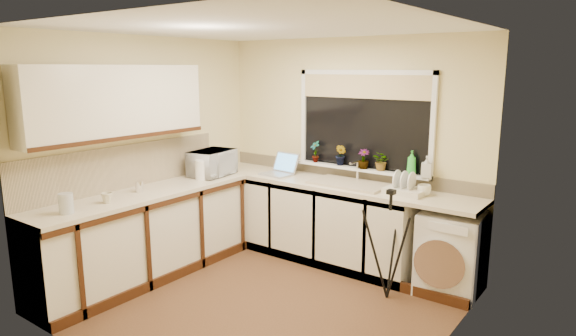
% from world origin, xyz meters
% --- Properties ---
extents(floor, '(3.20, 3.20, 0.00)m').
position_xyz_m(floor, '(0.00, 0.00, 0.00)').
color(floor, brown).
rests_on(floor, ground).
extents(ceiling, '(3.20, 3.20, 0.00)m').
position_xyz_m(ceiling, '(0.00, 0.00, 2.45)').
color(ceiling, white).
rests_on(ceiling, ground).
extents(wall_back, '(3.20, 0.00, 3.20)m').
position_xyz_m(wall_back, '(0.00, 1.50, 1.23)').
color(wall_back, beige).
rests_on(wall_back, ground).
extents(wall_front, '(3.20, 0.00, 3.20)m').
position_xyz_m(wall_front, '(0.00, -1.50, 1.23)').
color(wall_front, beige).
rests_on(wall_front, ground).
extents(wall_left, '(0.00, 3.00, 3.00)m').
position_xyz_m(wall_left, '(-1.60, 0.00, 1.23)').
color(wall_left, beige).
rests_on(wall_left, ground).
extents(wall_right, '(0.00, 3.00, 3.00)m').
position_xyz_m(wall_right, '(1.60, 0.00, 1.23)').
color(wall_right, beige).
rests_on(wall_right, ground).
extents(base_cabinet_back, '(2.55, 0.60, 0.86)m').
position_xyz_m(base_cabinet_back, '(-0.33, 1.20, 0.43)').
color(base_cabinet_back, silver).
rests_on(base_cabinet_back, floor).
extents(base_cabinet_left, '(0.54, 2.40, 0.86)m').
position_xyz_m(base_cabinet_left, '(-1.30, -0.30, 0.43)').
color(base_cabinet_left, silver).
rests_on(base_cabinet_left, floor).
extents(worktop_back, '(3.20, 0.60, 0.04)m').
position_xyz_m(worktop_back, '(0.00, 1.20, 0.88)').
color(worktop_back, beige).
rests_on(worktop_back, base_cabinet_back).
extents(worktop_left, '(0.60, 2.40, 0.04)m').
position_xyz_m(worktop_left, '(-1.30, -0.30, 0.88)').
color(worktop_left, beige).
rests_on(worktop_left, base_cabinet_left).
extents(upper_cabinet, '(0.28, 1.90, 0.70)m').
position_xyz_m(upper_cabinet, '(-1.44, -0.45, 1.80)').
color(upper_cabinet, silver).
rests_on(upper_cabinet, wall_left).
extents(splashback_left, '(0.02, 2.40, 0.45)m').
position_xyz_m(splashback_left, '(-1.59, -0.30, 1.12)').
color(splashback_left, beige).
rests_on(splashback_left, wall_left).
extents(splashback_back, '(3.20, 0.02, 0.14)m').
position_xyz_m(splashback_back, '(0.00, 1.49, 0.97)').
color(splashback_back, beige).
rests_on(splashback_back, wall_back).
extents(window_glass, '(1.50, 0.02, 1.00)m').
position_xyz_m(window_glass, '(0.20, 1.49, 1.55)').
color(window_glass, black).
rests_on(window_glass, wall_back).
extents(window_blind, '(1.50, 0.02, 0.25)m').
position_xyz_m(window_blind, '(0.20, 1.46, 1.92)').
color(window_blind, tan).
rests_on(window_blind, wall_back).
extents(windowsill, '(1.60, 0.14, 0.03)m').
position_xyz_m(windowsill, '(0.20, 1.43, 1.04)').
color(windowsill, white).
rests_on(windowsill, wall_back).
extents(sink, '(0.82, 0.46, 0.03)m').
position_xyz_m(sink, '(0.20, 1.20, 0.91)').
color(sink, tan).
rests_on(sink, worktop_back).
extents(faucet, '(0.03, 0.03, 0.24)m').
position_xyz_m(faucet, '(0.20, 1.38, 1.02)').
color(faucet, silver).
rests_on(faucet, worktop_back).
extents(washing_machine, '(0.61, 0.59, 0.79)m').
position_xyz_m(washing_machine, '(1.31, 1.19, 0.39)').
color(washing_machine, white).
rests_on(washing_machine, floor).
extents(laptop, '(0.38, 0.38, 0.24)m').
position_xyz_m(laptop, '(-0.72, 1.20, 0.96)').
color(laptop, '#ACABB3').
rests_on(laptop, worktop_back).
extents(kettle, '(0.16, 0.16, 0.21)m').
position_xyz_m(kettle, '(-1.26, 0.47, 1.01)').
color(kettle, white).
rests_on(kettle, worktop_left).
extents(dish_rack, '(0.40, 0.31, 0.06)m').
position_xyz_m(dish_rack, '(0.84, 1.20, 0.93)').
color(dish_rack, beige).
rests_on(dish_rack, worktop_back).
extents(tripod, '(0.66, 0.66, 1.04)m').
position_xyz_m(tripod, '(0.90, 0.73, 0.52)').
color(tripod, black).
rests_on(tripod, floor).
extents(glass_jug, '(0.12, 0.12, 0.18)m').
position_xyz_m(glass_jug, '(-1.23, -1.15, 0.99)').
color(glass_jug, '#B7BCC2').
rests_on(glass_jug, worktop_left).
extents(steel_jar, '(0.08, 0.08, 0.11)m').
position_xyz_m(steel_jar, '(-1.35, -0.31, 0.96)').
color(steel_jar, silver).
rests_on(steel_jar, worktop_left).
extents(microwave, '(0.43, 0.57, 0.29)m').
position_xyz_m(microwave, '(-1.31, 0.68, 1.05)').
color(microwave, white).
rests_on(microwave, worktop_left).
extents(plant_a, '(0.16, 0.13, 0.25)m').
position_xyz_m(plant_a, '(-0.38, 1.41, 1.17)').
color(plant_a, '#999999').
rests_on(plant_a, windowsill).
extents(plant_b, '(0.16, 0.15, 0.23)m').
position_xyz_m(plant_b, '(-0.03, 1.41, 1.17)').
color(plant_b, '#999999').
rests_on(plant_b, windowsill).
extents(plant_c, '(0.15, 0.15, 0.21)m').
position_xyz_m(plant_c, '(0.26, 1.40, 1.16)').
color(plant_c, '#999999').
rests_on(plant_c, windowsill).
extents(plant_d, '(0.23, 0.21, 0.20)m').
position_xyz_m(plant_d, '(0.46, 1.43, 1.15)').
color(plant_d, '#999999').
rests_on(plant_d, windowsill).
extents(soap_bottle_green, '(0.11, 0.11, 0.25)m').
position_xyz_m(soap_bottle_green, '(0.79, 1.42, 1.17)').
color(soap_bottle_green, green).
rests_on(soap_bottle_green, windowsill).
extents(soap_bottle_clear, '(0.12, 0.12, 0.21)m').
position_xyz_m(soap_bottle_clear, '(0.96, 1.39, 1.16)').
color(soap_bottle_clear, '#999999').
rests_on(soap_bottle_clear, windowsill).
extents(cup_back, '(0.17, 0.17, 0.11)m').
position_xyz_m(cup_back, '(1.01, 1.24, 0.95)').
color(cup_back, silver).
rests_on(cup_back, worktop_back).
extents(cup_left, '(0.11, 0.11, 0.10)m').
position_xyz_m(cup_left, '(-1.24, -0.75, 0.95)').
color(cup_left, beige).
rests_on(cup_left, worktop_left).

